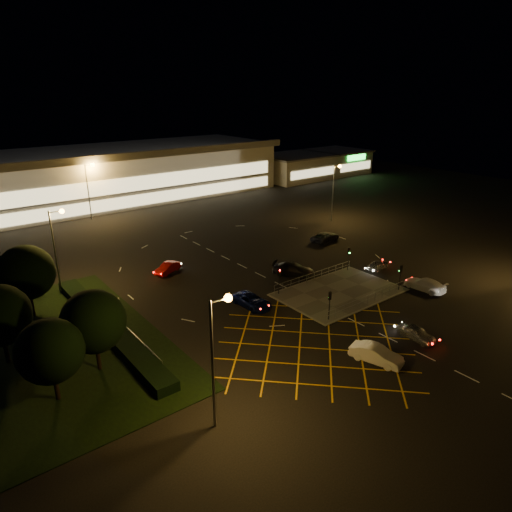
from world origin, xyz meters
TOP-DOWN VIEW (x-y plane):
  - ground at (0.00, 0.00)m, footprint 180.00×180.00m
  - pedestrian_island at (2.00, -2.00)m, footprint 14.00×9.00m
  - grass_verge at (-28.00, 6.00)m, footprint 18.00×30.00m
  - hedge at (-23.00, 6.00)m, footprint 2.00×26.00m
  - supermarket at (0.00, 61.95)m, footprint 72.00×26.50m
  - retail_unit_a at (46.00, 53.97)m, footprint 18.80×14.80m
  - retail_unit_b at (62.00, 53.96)m, footprint 14.80×14.80m
  - streetlight_sw at (-21.56, -12.00)m, footprint 1.78×0.56m
  - streetlight_nw at (-23.56, 18.00)m, footprint 1.78×0.56m
  - streetlight_ne at (24.44, 20.00)m, footprint 1.78×0.56m
  - streetlight_far_left at (-9.56, 48.00)m, footprint 1.78×0.56m
  - streetlight_far_right at (30.44, 50.00)m, footprint 1.78×0.56m
  - signal_sw at (-4.00, -5.99)m, footprint 0.28×0.30m
  - signal_se at (8.00, -5.99)m, footprint 0.28×0.30m
  - signal_nw at (-4.00, 1.99)m, footprint 0.28×0.30m
  - signal_ne at (8.00, 1.99)m, footprint 0.28×0.30m
  - tree_a at (-30.00, -2.00)m, footprint 5.04×5.04m
  - tree_c at (-28.00, 14.00)m, footprint 5.76×5.76m
  - tree_e at (-26.00, 0.00)m, footprint 5.40×5.40m
  - car_near_silver at (-0.08, -13.79)m, footprint 1.66×3.89m
  - car_queue_white at (-6.31, -13.89)m, footprint 2.93×4.92m
  - car_left_blue at (-8.37, 1.43)m, footprint 2.57×5.10m
  - car_far_dkgrey at (1.36, 5.28)m, footprint 4.95×5.76m
  - car_right_silver at (11.50, -0.18)m, footprint 3.81×1.85m
  - car_circ_red at (-11.10, 16.03)m, footprint 4.28×2.96m
  - car_east_grey at (14.61, 12.49)m, footprint 5.62×3.23m
  - car_approach_white at (10.66, -7.72)m, footprint 2.25×5.11m

SIDE VIEW (x-z plane):
  - ground at x=0.00m, z-range 0.00..0.00m
  - grass_verge at x=-28.00m, z-range 0.00..0.08m
  - pedestrian_island at x=2.00m, z-range 0.00..0.12m
  - hedge at x=-23.00m, z-range 0.00..1.00m
  - car_right_silver at x=11.50m, z-range 0.00..1.25m
  - car_near_silver at x=-0.08m, z-range 0.00..1.31m
  - car_circ_red at x=-11.10m, z-range 0.00..1.34m
  - car_left_blue at x=-8.37m, z-range 0.00..1.38m
  - car_approach_white at x=10.66m, z-range 0.00..1.46m
  - car_east_grey at x=14.61m, z-range 0.00..1.48m
  - car_queue_white at x=-6.31m, z-range 0.00..1.53m
  - car_far_dkgrey at x=1.36m, z-range 0.00..1.59m
  - signal_sw at x=-4.00m, z-range 0.79..3.94m
  - signal_se at x=8.00m, z-range 0.79..3.94m
  - signal_nw at x=-4.00m, z-range 0.79..3.94m
  - signal_ne at x=8.00m, z-range 0.79..3.94m
  - retail_unit_a at x=46.00m, z-range 0.04..6.39m
  - retail_unit_b at x=62.00m, z-range 0.05..6.40m
  - tree_a at x=-30.00m, z-range 0.90..7.76m
  - tree_e at x=-26.00m, z-range 0.97..8.32m
  - tree_c at x=-28.00m, z-range 1.03..8.87m
  - supermarket at x=0.00m, z-range 0.06..10.56m
  - streetlight_sw at x=-21.56m, z-range 1.55..11.58m
  - streetlight_nw at x=-23.56m, z-range 1.55..11.58m
  - streetlight_ne at x=24.44m, z-range 1.55..11.58m
  - streetlight_far_left at x=-9.56m, z-range 1.55..11.58m
  - streetlight_far_right at x=30.44m, z-range 1.55..11.58m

